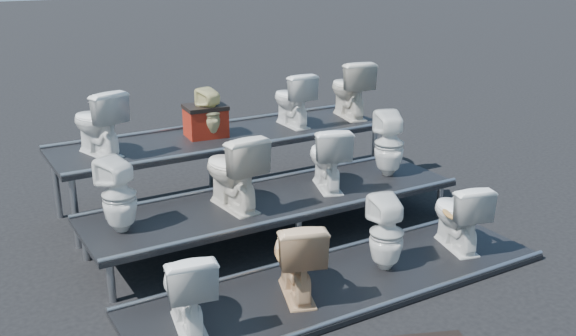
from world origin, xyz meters
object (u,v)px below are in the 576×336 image
toilet_0 (186,287)px  toilet_6 (327,157)px  toilet_9 (210,113)px  toilet_10 (292,99)px  toilet_3 (458,214)px  toilet_5 (233,170)px  toilet_4 (119,195)px  toilet_2 (386,233)px  toilet_7 (389,144)px  toilet_1 (296,256)px  toilet_8 (97,122)px  red_crate (206,123)px  toilet_11 (350,89)px

toilet_0 → toilet_6: bearing=-139.6°
toilet_9 → toilet_10: 1.16m
toilet_3 → toilet_5: (-1.97, 1.30, 0.44)m
toilet_6 → toilet_10: (0.31, 1.30, 0.38)m
toilet_4 → toilet_10: toilet_10 is taller
toilet_0 → toilet_2: size_ratio=0.98×
toilet_0 → toilet_6: toilet_6 is taller
toilet_2 → toilet_7: 1.72m
toilet_10 → toilet_0: bearing=46.6°
toilet_2 → toilet_9: toilet_9 is taller
toilet_1 → toilet_9: 2.72m
toilet_0 → toilet_2: toilet_2 is taller
toilet_2 → toilet_8: bearing=-39.4°
toilet_0 → toilet_1: toilet_1 is taller
toilet_8 → toilet_10: bearing=163.0°
toilet_10 → red_crate: bearing=-3.3°
toilet_3 → toilet_4: toilet_4 is taller
toilet_3 → toilet_5: 2.40m
toilet_1 → toilet_7: toilet_7 is taller
toilet_8 → toilet_9: bearing=163.0°
toilet_6 → toilet_9: (-0.85, 1.30, 0.33)m
toilet_1 → toilet_3: toilet_1 is taller
toilet_1 → toilet_8: toilet_8 is taller
toilet_3 → toilet_7: bearing=-79.7°
toilet_7 → red_crate: size_ratio=1.64×
toilet_4 → toilet_10: 3.01m
toilet_0 → red_crate: red_crate is taller
toilet_10 → toilet_11: toilet_11 is taller
toilet_0 → toilet_3: 3.02m
toilet_8 → toilet_10: 2.52m
toilet_6 → toilet_8: 2.60m
toilet_8 → toilet_0: bearing=72.5°
toilet_8 → toilet_10: size_ratio=1.05×
toilet_4 → toilet_10: bearing=-177.6°
red_crate → toilet_10: bearing=1.0°
toilet_2 → red_crate: (-0.72, 2.69, 0.60)m
toilet_1 → toilet_8: bearing=-49.6°
toilet_9 → toilet_3: bearing=110.9°
toilet_1 → toilet_2: size_ratio=1.03×
toilet_0 → toilet_3: size_ratio=0.98×
toilet_4 → toilet_11: size_ratio=0.93×
toilet_1 → toilet_4: size_ratio=1.05×
toilet_7 → toilet_11: toilet_11 is taller
toilet_5 → toilet_8: toilet_8 is taller
toilet_6 → toilet_8: (-2.22, 1.30, 0.40)m
toilet_3 → toilet_9: toilet_9 is taller
toilet_11 → toilet_4: bearing=30.4°
toilet_6 → toilet_7: 0.89m
toilet_2 → toilet_4: toilet_4 is taller
red_crate → toilet_0: bearing=-111.6°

